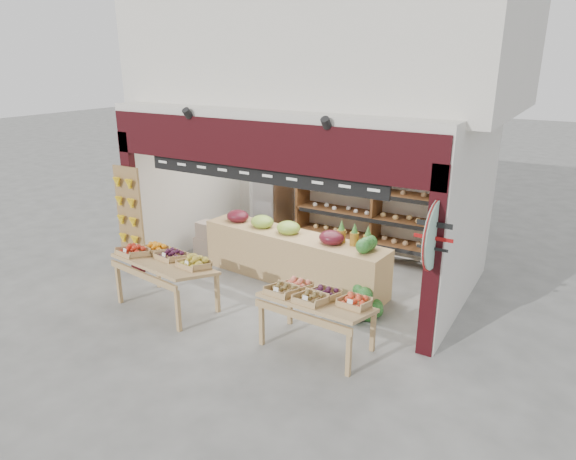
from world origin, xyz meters
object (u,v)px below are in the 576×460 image
Objects in this scene: back_shelving at (377,198)px; watermelon_pile at (361,305)px; cardboard_stack at (218,245)px; display_table_left at (164,260)px; display_table_right at (314,298)px; refrigerator at (272,203)px; mid_counter at (292,255)px.

back_shelving reaches higher than watermelon_pile.
back_shelving reaches higher than cardboard_stack.
display_table_left is 1.13× the size of display_table_right.
back_shelving is at bearing 59.63° from display_table_left.
back_shelving reaches higher than display_table_right.
display_table_left is at bearing -156.43° from watermelon_pile.
back_shelving is at bearing 98.42° from display_table_right.
back_shelving reaches higher than display_table_left.
display_table_right is (2.69, 0.10, -0.04)m from display_table_left.
cardboard_stack is 2.20m from display_table_left.
refrigerator is 2.58× the size of watermelon_pile.
display_table_right reaches higher than cardboard_stack.
mid_counter is at bearing 159.41° from watermelon_pile.
refrigerator is 4.42m from display_table_right.
display_table_left reaches higher than cardboard_stack.
display_table_left is (-1.30, -1.87, 0.29)m from mid_counter.
back_shelving is at bearing 64.74° from mid_counter.
back_shelving is at bearing 30.91° from cardboard_stack.
watermelon_pile is at bearing -20.59° from mid_counter.
cardboard_stack is 0.66× the size of display_table_right.
mid_counter reaches higher than display_table_left.
mid_counter is 2.11× the size of display_table_left.
mid_counter is at bearing -37.70° from refrigerator.
mid_counter is at bearing -115.26° from back_shelving.
display_table_left is 2.69m from display_table_right.
back_shelving is 2.75m from watermelon_pile.
mid_counter is at bearing -5.86° from cardboard_stack.
back_shelving is 1.96× the size of display_table_left.
back_shelving is 2.15m from mid_counter.
display_table_right is at bearing -100.51° from watermelon_pile.
mid_counter is (1.45, -1.61, -0.39)m from refrigerator.
back_shelving is 3.31m from cardboard_stack.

